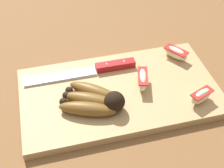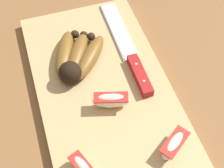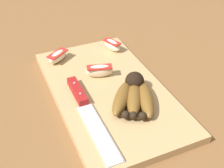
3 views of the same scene
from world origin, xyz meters
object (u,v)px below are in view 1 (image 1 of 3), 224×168
at_px(chefs_knife, 97,69).
at_px(apple_wedge_near, 176,53).
at_px(apple_wedge_middle, 201,96).
at_px(apple_wedge_far, 143,79).
at_px(banana_bunch, 95,100).

bearing_deg(chefs_knife, apple_wedge_near, -179.47).
bearing_deg(apple_wedge_middle, apple_wedge_near, -92.00).
height_order(apple_wedge_middle, apple_wedge_far, apple_wedge_far).
xyz_separation_m(chefs_knife, apple_wedge_near, (-0.21, -0.00, 0.01)).
xyz_separation_m(banana_bunch, chefs_knife, (-0.03, -0.11, -0.01)).
bearing_deg(apple_wedge_middle, apple_wedge_far, -37.03).
distance_m(chefs_knife, apple_wedge_middle, 0.26).
bearing_deg(apple_wedge_near, banana_bunch, 25.48).
relative_size(chefs_knife, apple_wedge_far, 3.82).
relative_size(banana_bunch, apple_wedge_near, 2.17).
distance_m(chefs_knife, apple_wedge_near, 0.21).
relative_size(apple_wedge_middle, apple_wedge_far, 0.86).
height_order(apple_wedge_near, apple_wedge_far, apple_wedge_far).
xyz_separation_m(banana_bunch, apple_wedge_far, (-0.12, -0.04, 0.00)).
xyz_separation_m(chefs_knife, apple_wedge_middle, (-0.21, 0.16, 0.01)).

